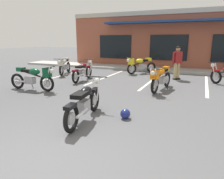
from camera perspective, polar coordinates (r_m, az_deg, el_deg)
ground_plane at (r=6.61m, az=3.13°, el=-3.73°), size 80.00×80.00×0.00m
sidewalk_kerb at (r=13.90m, az=14.43°, el=5.39°), size 22.00×1.80×0.14m
brick_storefront_building at (r=17.43m, az=16.91°, el=13.10°), size 14.74×6.37×3.92m
painted_stall_lines at (r=10.42m, az=11.08°, el=2.53°), size 10.09×4.80×0.01m
motorcycle_foreground_classic at (r=5.14m, az=-7.65°, el=-3.55°), size 0.74×2.10×0.98m
motorcycle_red_sportbike at (r=12.38m, az=7.88°, el=6.86°), size 1.50×1.77×0.98m
motorcycle_black_cruiser at (r=8.29m, az=13.38°, el=3.27°), size 0.74×2.10×0.98m
motorcycle_silver_naked at (r=8.68m, az=-20.98°, el=3.18°), size 2.11×0.66×0.98m
motorcycle_blue_standard at (r=10.24m, az=-8.16°, el=5.07°), size 0.66×2.11×0.98m
motorcycle_green_cafe_racer at (r=12.31m, az=-13.16°, el=6.59°), size 1.04×2.02×0.98m
person_in_shorts_foreground at (r=10.86m, az=17.72°, el=7.64°), size 0.47×0.52×1.68m
helmet_on_pavement at (r=5.29m, az=3.72°, el=-6.78°), size 0.26×0.26×0.26m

